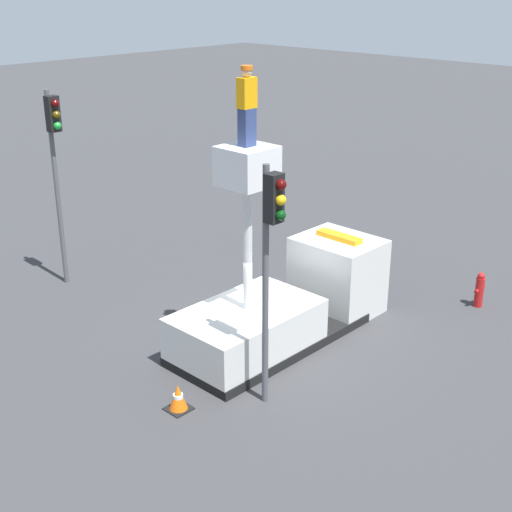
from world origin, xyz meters
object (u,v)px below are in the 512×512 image
(traffic_light_pole, at_px, (271,241))
(traffic_cone_rear, at_px, (178,398))
(worker, at_px, (247,106))
(traffic_light_across, at_px, (55,151))
(bucket_truck, at_px, (286,302))
(fire_hydrant, at_px, (479,290))

(traffic_light_pole, height_order, traffic_cone_rear, traffic_light_pole)
(worker, xyz_separation_m, traffic_light_across, (-0.64, 7.05, -2.04))
(bucket_truck, height_order, worker, worker)
(traffic_light_across, height_order, fire_hydrant, traffic_light_across)
(traffic_light_across, bearing_deg, traffic_cone_rear, -105.55)
(bucket_truck, relative_size, traffic_light_pole, 1.18)
(traffic_light_across, height_order, traffic_cone_rear, traffic_light_across)
(fire_hydrant, bearing_deg, bucket_truck, 151.24)
(worker, xyz_separation_m, fire_hydrant, (6.52, -2.81, -5.65))
(bucket_truck, xyz_separation_m, traffic_light_across, (-2.05, 7.05, 3.17))
(bucket_truck, xyz_separation_m, traffic_cone_rear, (-4.17, -0.58, -0.66))
(traffic_light_pole, relative_size, fire_hydrant, 5.21)
(traffic_light_across, relative_size, fire_hydrant, 5.65)
(worker, xyz_separation_m, traffic_light_pole, (-1.20, -1.84, -2.34))
(worker, distance_m, fire_hydrant, 9.07)
(worker, distance_m, traffic_cone_rear, 6.51)
(worker, bearing_deg, fire_hydrant, -23.29)
(traffic_light_pole, height_order, traffic_light_across, traffic_light_across)
(traffic_light_across, bearing_deg, bucket_truck, -73.79)
(worker, relative_size, traffic_light_pole, 0.32)
(fire_hydrant, bearing_deg, traffic_cone_rear, 166.52)
(worker, distance_m, traffic_light_across, 7.37)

